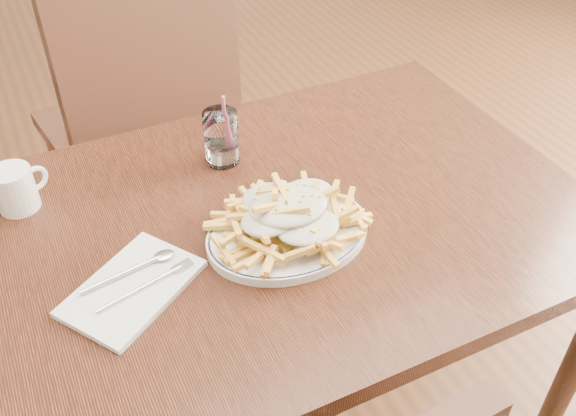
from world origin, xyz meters
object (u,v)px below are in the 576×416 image
table (272,246)px  coffee_mug (16,189)px  chair_far (144,117)px  loaded_fries (288,211)px  water_glass (222,141)px  fries_plate (288,233)px

table → coffee_mug: 0.50m
chair_far → loaded_fries: (0.07, -0.79, 0.23)m
chair_far → coffee_mug: chair_far is taller
chair_far → water_glass: chair_far is taller
table → water_glass: bearing=94.7°
water_glass → coffee_mug: bearing=175.9°
chair_far → coffee_mug: 0.64m
coffee_mug → water_glass: bearing=-4.1°
chair_far → loaded_fries: bearing=-85.2°
table → water_glass: 0.24m
loaded_fries → coffee_mug: 0.52m
chair_far → fries_plate: (0.07, -0.79, 0.18)m
fries_plate → water_glass: size_ratio=2.19×
water_glass → chair_far: bearing=95.3°
table → loaded_fries: (0.00, -0.07, 0.14)m
chair_far → fries_plate: 0.81m
loaded_fries → water_glass: (-0.02, 0.27, -0.01)m
loaded_fries → chair_far: bearing=94.8°
fries_plate → table: bearing=91.5°
fries_plate → coffee_mug: coffee_mug is taller
table → loaded_fries: loaded_fries is taller
chair_far → loaded_fries: size_ratio=3.84×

